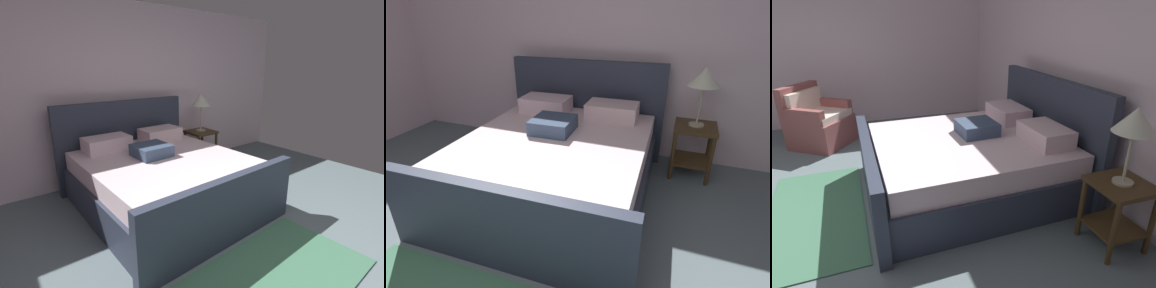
% 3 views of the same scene
% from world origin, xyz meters
% --- Properties ---
extents(wall_back, '(6.28, 0.12, 2.56)m').
position_xyz_m(wall_back, '(0.00, 3.28, 1.28)').
color(wall_back, silver).
rests_on(wall_back, ground).
extents(bed, '(1.99, 2.22, 1.20)m').
position_xyz_m(bed, '(-0.20, 2.05, 0.35)').
color(bed, '#2E3546').
rests_on(bed, ground).
extents(nightstand_right, '(0.44, 0.44, 0.60)m').
position_xyz_m(nightstand_right, '(1.08, 2.87, 0.40)').
color(nightstand_right, '#48341B').
rests_on(nightstand_right, ground).
extents(table_lamp_right, '(0.32, 0.32, 0.62)m').
position_xyz_m(table_lamp_right, '(1.08, 2.87, 1.11)').
color(table_lamp_right, '#B7B293').
rests_on(table_lamp_right, nightstand_right).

